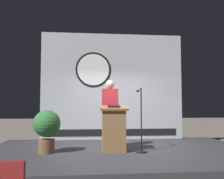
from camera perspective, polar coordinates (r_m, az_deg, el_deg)
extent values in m
plane|color=#6B6056|center=(5.96, 2.05, -16.93)|extent=(40.00, 40.00, 0.00)
cube|color=#333338|center=(5.92, 2.05, -15.52)|extent=(6.40, 4.00, 0.30)
cube|color=#B2B7C1|center=(7.66, 0.19, 0.83)|extent=(4.48, 0.10, 3.34)
cylinder|color=black|center=(7.63, -4.44, 4.71)|extent=(1.11, 0.02, 1.11)
cylinder|color=white|center=(7.63, -4.44, 4.71)|extent=(0.99, 0.02, 0.99)
cube|color=black|center=(7.63, 0.24, -10.08)|extent=(4.03, 0.02, 0.20)
cube|color=olive|center=(5.60, 0.40, -9.63)|extent=(0.52, 0.40, 0.97)
cube|color=olive|center=(5.57, 0.40, -4.37)|extent=(0.64, 0.50, 0.13)
cube|color=black|center=(5.55, 0.42, -3.90)|extent=(0.28, 0.20, 0.05)
cylinder|color=black|center=(6.08, -0.51, -9.89)|extent=(0.26, 0.26, 0.82)
cube|color=red|center=(6.05, -0.51, -2.95)|extent=(0.40, 0.24, 0.65)
sphere|color=beige|center=(6.07, -0.51, 1.18)|extent=(0.22, 0.22, 0.22)
cylinder|color=black|center=(5.62, 6.99, -14.45)|extent=(0.24, 0.24, 0.02)
cylinder|color=black|center=(5.53, 6.93, -7.12)|extent=(0.03, 0.03, 1.46)
cylinder|color=black|center=(5.72, 6.47, -0.19)|extent=(0.02, 0.38, 0.02)
sphere|color=#262626|center=(5.90, 6.09, -0.31)|extent=(0.07, 0.07, 0.07)
cylinder|color=brown|center=(5.69, -15.22, -12.80)|extent=(0.36, 0.36, 0.30)
sphere|color=#2D6B33|center=(5.63, -15.13, -7.77)|extent=(0.60, 0.60, 0.60)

